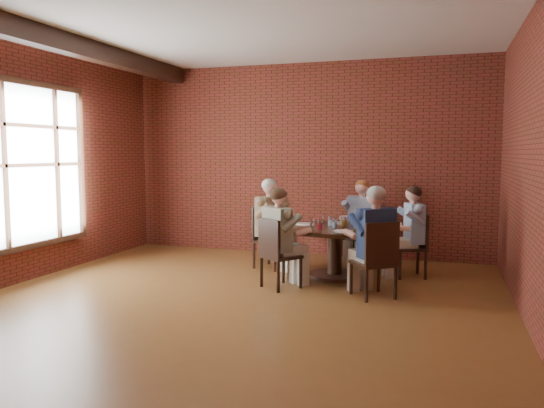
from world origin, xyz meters
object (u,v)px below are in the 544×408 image
(diner_c, at_px, (272,224))
(diner_b, at_px, (361,222))
(diner_a, at_px, (410,232))
(chair_e, at_px, (377,257))
(diner_d, at_px, (281,238))
(chair_d, at_px, (276,251))
(smartphone, at_px, (351,232))
(dining_table, at_px, (335,242))
(chair_a, at_px, (415,243))
(diner_e, at_px, (373,242))
(chair_c, at_px, (267,235))
(chair_b, at_px, (362,232))

(diner_c, bearing_deg, diner_b, -42.26)
(diner_a, distance_m, chair_e, 1.39)
(diner_a, height_order, diner_b, diner_b)
(diner_d, distance_m, chair_e, 1.32)
(chair_d, bearing_deg, smartphone, -120.26)
(dining_table, xyz_separation_m, chair_d, (-0.63, -0.87, -0.01))
(chair_a, distance_m, smartphone, 1.20)
(chair_a, relative_size, diner_e, 0.67)
(chair_c, bearing_deg, diner_b, -44.89)
(dining_table, relative_size, chair_d, 1.58)
(dining_table, distance_m, chair_a, 1.19)
(chair_b, height_order, diner_c, diner_c)
(chair_b, xyz_separation_m, chair_e, (0.50, -2.15, 0.01))
(diner_e, bearing_deg, chair_a, -146.02)
(chair_a, relative_size, diner_d, 0.69)
(diner_c, bearing_deg, chair_e, -108.61)
(diner_c, distance_m, chair_e, 2.23)
(chair_c, height_order, smartphone, chair_c)
(chair_d, xyz_separation_m, diner_d, (0.05, 0.07, 0.16))
(chair_a, height_order, chair_d, chair_d)
(chair_a, relative_size, smartphone, 7.19)
(diner_e, bearing_deg, diner_a, -143.10)
(chair_e, relative_size, smartphone, 7.49)
(diner_e, bearing_deg, chair_d, -37.61)
(diner_a, xyz_separation_m, chair_e, (-0.31, -1.34, -0.14))
(chair_a, xyz_separation_m, chair_d, (-1.75, -1.28, 0.00))
(chair_a, xyz_separation_m, chair_c, (-2.29, -0.04, 0.02))
(smartphone, bearing_deg, chair_e, -40.34)
(chair_c, xyz_separation_m, smartphone, (1.48, -0.82, 0.23))
(diner_c, distance_m, diner_e, 2.13)
(diner_c, distance_m, chair_d, 1.30)
(diner_b, relative_size, chair_c, 1.40)
(diner_e, distance_m, smartphone, 0.57)
(diner_a, bearing_deg, chair_d, -72.98)
(chair_e, bearing_deg, chair_d, -40.84)
(diner_b, bearing_deg, diner_d, -101.60)
(chair_d, xyz_separation_m, smartphone, (0.94, 0.42, 0.24))
(diner_d, height_order, chair_e, diner_d)
(diner_d, bearing_deg, diner_c, -30.60)
(dining_table, relative_size, chair_c, 1.53)
(chair_c, relative_size, chair_e, 1.00)
(chair_e, bearing_deg, smartphone, -88.01)
(diner_a, bearing_deg, chair_b, -154.79)
(chair_a, distance_m, diner_c, 2.20)
(chair_b, xyz_separation_m, diner_b, (-0.02, -0.09, 0.17))
(diner_c, bearing_deg, chair_d, -142.38)
(dining_table, distance_m, diner_d, 1.00)
(diner_a, xyz_separation_m, diner_e, (-0.37, -1.27, 0.04))
(chair_c, bearing_deg, diner_a, -72.42)
(chair_d, height_order, smartphone, chair_d)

